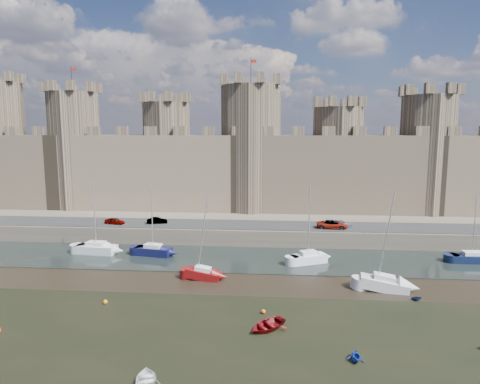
{
  "coord_description": "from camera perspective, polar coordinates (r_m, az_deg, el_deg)",
  "views": [
    {
      "loc": [
        6.66,
        -32.1,
        17.45
      ],
      "look_at": [
        2.17,
        22.0,
        9.56
      ],
      "focal_mm": 32.0,
      "sensor_mm": 36.0,
      "label": 1
    }
  ],
  "objects": [
    {
      "name": "ground",
      "position": [
        37.14,
        -6.55,
        -19.81
      ],
      "size": [
        160.0,
        160.0,
        0.0
      ],
      "primitive_type": "plane",
      "color": "black",
      "rests_on": "ground"
    },
    {
      "name": "water_channel",
      "position": [
        59.11,
        -1.96,
        -8.86
      ],
      "size": [
        160.0,
        12.0,
        0.08
      ],
      "primitive_type": "cube",
      "color": "black",
      "rests_on": "ground"
    },
    {
      "name": "quay",
      "position": [
        93.75,
        0.6,
        -1.68
      ],
      "size": [
        160.0,
        60.0,
        2.5
      ],
      "primitive_type": "cube",
      "color": "#4C443A",
      "rests_on": "ground"
    },
    {
      "name": "road",
      "position": [
        68.08,
        -0.99,
        -4.37
      ],
      "size": [
        160.0,
        7.0,
        0.1
      ],
      "primitive_type": "cube",
      "color": "black",
      "rests_on": "quay"
    },
    {
      "name": "castle",
      "position": [
        80.64,
        -0.46,
        4.16
      ],
      "size": [
        108.5,
        11.0,
        29.0
      ],
      "color": "#42382B",
      "rests_on": "quay"
    },
    {
      "name": "car_0",
      "position": [
        71.17,
        -16.37,
        -3.74
      ],
      "size": [
        3.42,
        1.94,
        1.1
      ],
      "primitive_type": "imported",
      "rotation": [
        0.0,
        0.0,
        1.36
      ],
      "color": "gray",
      "rests_on": "quay"
    },
    {
      "name": "car_1",
      "position": [
        69.97,
        -10.99,
        -3.77
      ],
      "size": [
        3.39,
        1.84,
        1.06
      ],
      "primitive_type": "imported",
      "rotation": [
        0.0,
        0.0,
        1.8
      ],
      "color": "gray",
      "rests_on": "quay"
    },
    {
      "name": "car_2",
      "position": [
        68.39,
        13.08,
        -4.09
      ],
      "size": [
        4.2,
        2.67,
        1.13
      ],
      "primitive_type": "imported",
      "rotation": [
        0.0,
        0.0,
        1.27
      ],
      "color": "gray",
      "rests_on": "quay"
    },
    {
      "name": "car_3",
      "position": [
        66.75,
        12.19,
        -4.29
      ],
      "size": [
        4.76,
        2.41,
        1.29
      ],
      "primitive_type": "imported",
      "rotation": [
        0.0,
        0.0,
        1.51
      ],
      "color": "gray",
      "rests_on": "quay"
    },
    {
      "name": "sailboat_0",
      "position": [
        64.48,
        -18.62,
        -7.11
      ],
      "size": [
        5.94,
        2.83,
        10.72
      ],
      "rotation": [
        0.0,
        0.0,
        -0.11
      ],
      "color": "silver",
      "rests_on": "ground"
    },
    {
      "name": "sailboat_1",
      "position": [
        61.44,
        -11.5,
        -7.61
      ],
      "size": [
        5.4,
        2.87,
        10.27
      ],
      "rotation": [
        0.0,
        0.0,
        -0.18
      ],
      "color": "black",
      "rests_on": "ground"
    },
    {
      "name": "sailboat_2",
      "position": [
        57.59,
        9.09,
        -8.61
      ],
      "size": [
        5.14,
        3.68,
        10.35
      ],
      "rotation": [
        0.0,
        0.0,
        0.42
      ],
      "color": "silver",
      "rests_on": "ground"
    },
    {
      "name": "sailboat_3",
      "position": [
        64.98,
        28.54,
        -7.67
      ],
      "size": [
        5.27,
        2.08,
        9.21
      ],
      "rotation": [
        0.0,
        0.0,
        -0.01
      ],
      "color": "#0E1632",
      "rests_on": "ground"
    },
    {
      "name": "sailboat_4",
      "position": [
        51.41,
        -4.94,
        -10.75
      ],
      "size": [
        4.29,
        2.13,
        9.63
      ],
      "rotation": [
        0.0,
        0.0,
        -0.13
      ],
      "color": "#650B0C",
      "rests_on": "ground"
    },
    {
      "name": "sailboat_5",
      "position": [
        50.44,
        18.67,
        -11.47
      ],
      "size": [
        5.38,
        2.75,
        11.09
      ],
      "rotation": [
        0.0,
        0.0,
        -0.15
      ],
      "color": "silver",
      "rests_on": "ground"
    },
    {
      "name": "dinghy_2",
      "position": [
        32.97,
        -12.37,
        -23.25
      ],
      "size": [
        2.95,
        3.52,
        0.63
      ],
      "primitive_type": "imported",
      "rotation": [
        1.57,
        0.0,
        3.44
      ],
      "color": "silver",
      "rests_on": "ground"
    },
    {
      "name": "dinghy_4",
      "position": [
        39.47,
        3.67,
        -17.38
      ],
      "size": [
        4.37,
        4.3,
        0.74
      ],
      "primitive_type": "imported",
      "rotation": [
        1.57,
        0.0,
        5.45
      ],
      "color": "maroon",
      "rests_on": "ground"
    },
    {
      "name": "dinghy_5",
      "position": [
        35.91,
        15.2,
        -20.36
      ],
      "size": [
        1.41,
        1.61,
        0.82
      ],
      "primitive_type": "imported",
      "rotation": [
        1.57,
        0.0,
        0.04
      ],
      "color": "#163598",
      "rests_on": "ground"
    },
    {
      "name": "dinghy_7",
      "position": [
        48.84,
        22.43,
        -12.9
      ],
      "size": [
        1.35,
        1.21,
        0.65
      ],
      "primitive_type": "imported",
      "rotation": [
        1.57,
        0.0,
        1.7
      ],
      "color": "#0E1C33",
      "rests_on": "ground"
    },
    {
      "name": "buoy_1",
      "position": [
        46.62,
        -17.51,
        -13.81
      ],
      "size": [
        0.45,
        0.45,
        0.45
      ],
      "primitive_type": "sphere",
      "color": "orange",
      "rests_on": "ground"
    },
    {
      "name": "buoy_3",
      "position": [
        42.56,
        3.13,
        -15.63
      ],
      "size": [
        0.42,
        0.42,
        0.42
      ],
      "primitive_type": "sphere",
      "color": "#FF570B",
      "rests_on": "ground"
    }
  ]
}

